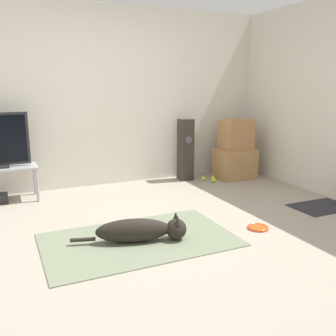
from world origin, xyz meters
The scene contains 12 objects.
ground_plane centered at (0.00, 0.00, 0.00)m, with size 12.00×12.00×0.00m, color #9E9384.
wall_back centered at (0.00, 2.10, 1.27)m, with size 8.00×0.06×2.55m.
area_rug centered at (-0.21, -0.08, 0.01)m, with size 1.79×1.10×0.01m.
dog centered at (-0.19, -0.14, 0.12)m, with size 1.05×0.40×0.26m.
frisbee centered at (1.01, -0.32, 0.01)m, with size 0.22×0.22×0.03m.
cardboard_box_lower centered at (2.02, 1.59, 0.23)m, with size 0.57×0.46×0.47m.
cardboard_box_upper centered at (2.04, 1.60, 0.70)m, with size 0.45×0.36×0.46m.
floor_speaker centered at (1.27, 1.82, 0.47)m, with size 0.20×0.20×0.94m.
tennis_ball_by_boxes centered at (1.58, 1.48, 0.03)m, with size 0.07×0.07×0.07m.
tennis_ball_near_speaker centered at (1.49, 1.63, 0.03)m, with size 0.07×0.07×0.07m.
tennis_ball_loose_on_carpet centered at (1.65, 1.61, 0.03)m, with size 0.07×0.07×0.07m.
door_mat centered at (2.16, -0.07, 0.00)m, with size 0.72×0.50×0.01m.
Camera 1 is at (-1.34, -3.23, 1.46)m, focal length 40.00 mm.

